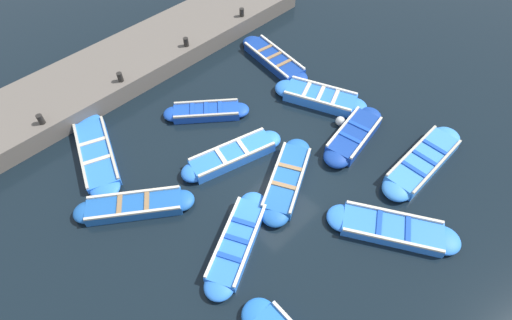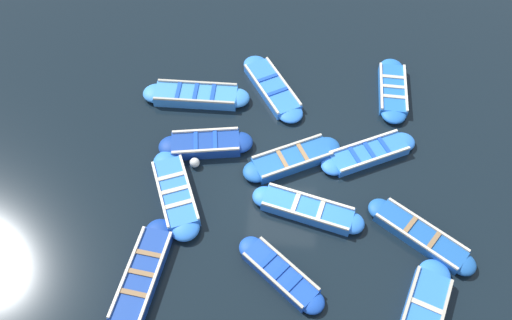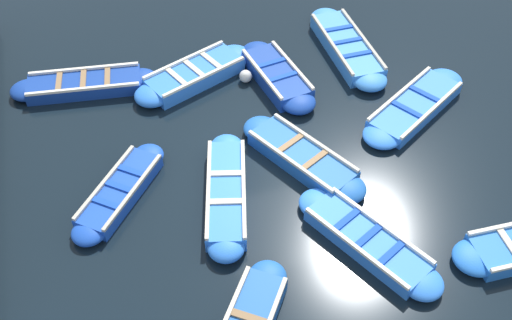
% 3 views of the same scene
% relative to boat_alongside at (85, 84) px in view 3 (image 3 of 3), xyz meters
% --- Properties ---
extents(ground_plane, '(120.00, 120.00, 0.00)m').
position_rel_boat_alongside_xyz_m(ground_plane, '(3.89, -3.91, -0.17)').
color(ground_plane, black).
extents(boat_alongside, '(3.84, 1.34, 0.39)m').
position_rel_boat_alongside_xyz_m(boat_alongside, '(0.00, 0.00, 0.00)').
color(boat_alongside, navy).
rests_on(boat_alongside, ground).
extents(boat_mid_row, '(2.30, 3.51, 0.38)m').
position_rel_boat_alongside_xyz_m(boat_mid_row, '(4.97, -6.68, -0.01)').
color(boat_mid_row, blue).
rests_on(boat_mid_row, ground).
extents(boat_bow_out, '(1.39, 3.33, 0.46)m').
position_rel_boat_alongside_xyz_m(boat_bow_out, '(4.86, -1.13, 0.03)').
color(boat_bow_out, navy).
rests_on(boat_bow_out, ground).
extents(boat_near_quay, '(1.02, 3.98, 0.44)m').
position_rel_boat_alongside_xyz_m(boat_near_quay, '(7.12, -0.44, 0.03)').
color(boat_near_quay, '#3884E0').
rests_on(boat_near_quay, ground).
extents(boat_end_of_row, '(2.54, 2.85, 0.37)m').
position_rel_boat_alongside_xyz_m(boat_end_of_row, '(0.39, -3.93, -0.01)').
color(boat_end_of_row, '#1947B7').
rests_on(boat_end_of_row, ground).
extents(boat_centre, '(3.74, 2.74, 0.36)m').
position_rel_boat_alongside_xyz_m(boat_centre, '(7.80, -3.22, -0.02)').
color(boat_centre, blue).
rests_on(boat_centre, ground).
extents(boat_tucked, '(2.37, 3.51, 0.42)m').
position_rel_boat_alongside_xyz_m(boat_tucked, '(4.50, -4.11, 0.01)').
color(boat_tucked, '#1E59AD').
rests_on(boat_tucked, ground).
extents(boat_broadside, '(3.63, 2.22, 0.45)m').
position_rel_boat_alongside_xyz_m(boat_broadside, '(2.81, -0.45, 0.03)').
color(boat_broadside, blue).
rests_on(boat_broadside, ground).
extents(boat_outer_right, '(1.66, 3.68, 0.43)m').
position_rel_boat_alongside_xyz_m(boat_outer_right, '(2.57, -4.66, 0.02)').
color(boat_outer_right, blue).
rests_on(boat_outer_right, ground).
extents(buoy_orange_near, '(0.34, 0.34, 0.34)m').
position_rel_boat_alongside_xyz_m(buoy_orange_near, '(4.09, -0.86, 0.00)').
color(buoy_orange_near, silver).
rests_on(buoy_orange_near, ground).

